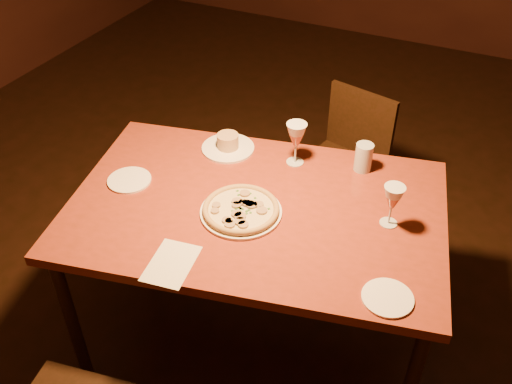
% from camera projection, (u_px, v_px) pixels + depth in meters
% --- Properties ---
extents(floor, '(7.00, 7.00, 0.00)m').
position_uv_depth(floor, '(278.00, 299.00, 2.95)').
color(floor, black).
rests_on(floor, ground).
extents(dining_table, '(1.66, 1.25, 0.80)m').
position_uv_depth(dining_table, '(256.00, 219.00, 2.33)').
color(dining_table, maroon).
rests_on(dining_table, floor).
extents(chair_far, '(0.48, 0.48, 0.82)m').
position_uv_depth(chair_far, '(346.00, 158.00, 3.14)').
color(chair_far, black).
rests_on(chair_far, floor).
extents(pizza_plate, '(0.32, 0.32, 0.04)m').
position_uv_depth(pizza_plate, '(241.00, 209.00, 2.24)').
color(pizza_plate, white).
rests_on(pizza_plate, dining_table).
extents(ramekin_saucer, '(0.24, 0.24, 0.08)m').
position_uv_depth(ramekin_saucer, '(228.00, 145.00, 2.59)').
color(ramekin_saucer, white).
rests_on(ramekin_saucer, dining_table).
extents(wine_glass_far, '(0.09, 0.09, 0.20)m').
position_uv_depth(wine_glass_far, '(296.00, 144.00, 2.46)').
color(wine_glass_far, '#BA614D').
rests_on(wine_glass_far, dining_table).
extents(wine_glass_right, '(0.08, 0.08, 0.18)m').
position_uv_depth(wine_glass_right, '(392.00, 206.00, 2.15)').
color(wine_glass_right, '#BA614D').
rests_on(wine_glass_right, dining_table).
extents(water_tumbler, '(0.08, 0.08, 0.13)m').
position_uv_depth(water_tumbler, '(364.00, 157.00, 2.44)').
color(water_tumbler, '#AAB2BA').
rests_on(water_tumbler, dining_table).
extents(side_plate_left, '(0.18, 0.18, 0.01)m').
position_uv_depth(side_plate_left, '(129.00, 180.00, 2.41)').
color(side_plate_left, white).
rests_on(side_plate_left, dining_table).
extents(side_plate_near, '(0.18, 0.18, 0.01)m').
position_uv_depth(side_plate_near, '(388.00, 298.00, 1.90)').
color(side_plate_near, white).
rests_on(side_plate_near, dining_table).
extents(menu_card, '(0.18, 0.24, 0.00)m').
position_uv_depth(menu_card, '(171.00, 263.00, 2.03)').
color(menu_card, beige).
rests_on(menu_card, dining_table).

